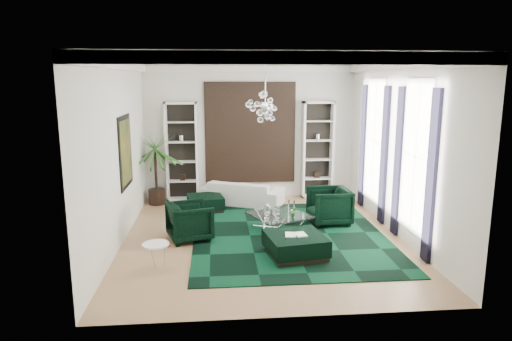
{
  "coord_description": "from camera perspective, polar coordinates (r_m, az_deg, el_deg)",
  "views": [
    {
      "loc": [
        -0.99,
        -9.56,
        3.43
      ],
      "look_at": [
        -0.09,
        0.5,
        1.39
      ],
      "focal_mm": 32.0,
      "sensor_mm": 36.0,
      "label": 1
    }
  ],
  "objects": [
    {
      "name": "wall_back",
      "position": [
        13.19,
        -0.75,
        4.75
      ],
      "size": [
        6.0,
        0.02,
        3.8
      ],
      "primitive_type": "cube",
      "color": "silver",
      "rests_on": "ground"
    },
    {
      "name": "rug",
      "position": [
        10.3,
        4.12,
        -8.02
      ],
      "size": [
        4.2,
        5.0,
        0.02
      ],
      "primitive_type": "cube",
      "color": "black",
      "rests_on": "floor"
    },
    {
      "name": "sofa",
      "position": [
        12.67,
        -1.77,
        -2.76
      ],
      "size": [
        2.42,
        1.69,
        0.66
      ],
      "primitive_type": "imported",
      "rotation": [
        0.0,
        0.0,
        2.74
      ],
      "color": "silver",
      "rests_on": "floor"
    },
    {
      "name": "curtain_near_b",
      "position": [
        10.38,
        17.33,
        1.01
      ],
      "size": [
        0.07,
        0.3,
        3.25
      ],
      "primitive_type": "cube",
      "color": "black",
      "rests_on": "floor"
    },
    {
      "name": "window_far",
      "position": [
        11.85,
        14.61,
        3.62
      ],
      "size": [
        0.03,
        1.1,
        2.9
      ],
      "primitive_type": "cube",
      "color": "white",
      "rests_on": "wall_right"
    },
    {
      "name": "floor",
      "position": [
        10.2,
        0.78,
        -8.29
      ],
      "size": [
        6.0,
        7.0,
        0.02
      ],
      "primitive_type": "cube",
      "color": "#A78058",
      "rests_on": "ground"
    },
    {
      "name": "painting",
      "position": [
        10.47,
        -15.95,
        2.29
      ],
      "size": [
        0.04,
        1.3,
        1.6
      ],
      "primitive_type": "cube",
      "color": "black",
      "rests_on": "wall_left"
    },
    {
      "name": "ottoman_front",
      "position": [
        9.1,
        4.94,
        -9.32
      ],
      "size": [
        1.25,
        1.25,
        0.43
      ],
      "primitive_type": "cube",
      "rotation": [
        0.0,
        0.0,
        0.17
      ],
      "color": "black",
      "rests_on": "floor"
    },
    {
      "name": "tapestry",
      "position": [
        13.14,
        -0.74,
        4.72
      ],
      "size": [
        2.5,
        0.06,
        2.8
      ],
      "primitive_type": "cube",
      "color": "black",
      "rests_on": "wall_back"
    },
    {
      "name": "window_near",
      "position": [
        9.65,
        19.35,
        1.64
      ],
      "size": [
        0.03,
        1.1,
        2.9
      ],
      "primitive_type": "cube",
      "color": "white",
      "rests_on": "wall_right"
    },
    {
      "name": "table_plant",
      "position": [
        10.21,
        4.72,
        -5.19
      ],
      "size": [
        0.16,
        0.15,
        0.24
      ],
      "primitive_type": "imported",
      "rotation": [
        0.0,
        0.0,
        -0.4
      ],
      "color": "#27601E",
      "rests_on": "coffee_table"
    },
    {
      "name": "book",
      "position": [
        9.02,
        4.97,
        -7.95
      ],
      "size": [
        0.42,
        0.28,
        0.03
      ],
      "primitive_type": "cube",
      "color": "white",
      "rests_on": "ottoman_front"
    },
    {
      "name": "ceiling_medallion",
      "position": [
        9.91,
        0.66,
        13.37
      ],
      "size": [
        0.9,
        0.9,
        0.05
      ],
      "primitive_type": "cylinder",
      "color": "white",
      "rests_on": "ceiling"
    },
    {
      "name": "ceiling",
      "position": [
        9.62,
        0.84,
        13.67
      ],
      "size": [
        6.0,
        7.0,
        0.02
      ],
      "primitive_type": "cube",
      "color": "white",
      "rests_on": "ground"
    },
    {
      "name": "wall_right",
      "position": [
        10.47,
        17.44,
        2.48
      ],
      "size": [
        0.02,
        7.0,
        3.8
      ],
      "primitive_type": "cube",
      "color": "silver",
      "rests_on": "ground"
    },
    {
      "name": "coffee_table",
      "position": [
        10.49,
        2.88,
        -6.53
      ],
      "size": [
        1.54,
        1.54,
        0.4
      ],
      "primitive_type": null,
      "rotation": [
        0.0,
        0.0,
        0.42
      ],
      "color": "white",
      "rests_on": "floor"
    },
    {
      "name": "ottoman_side",
      "position": [
        12.16,
        -6.33,
        -4.08
      ],
      "size": [
        1.03,
        1.03,
        0.4
      ],
      "primitive_type": "cube",
      "rotation": [
        0.0,
        0.0,
        0.17
      ],
      "color": "black",
      "rests_on": "floor"
    },
    {
      "name": "chandelier",
      "position": [
        9.64,
        1.15,
        7.96
      ],
      "size": [
        0.86,
        0.86,
        0.71
      ],
      "primitive_type": null,
      "rotation": [
        0.0,
        0.0,
        -0.1
      ],
      "color": "white",
      "rests_on": "ceiling"
    },
    {
      "name": "shelving_left",
      "position": [
        13.06,
        -9.25,
        2.32
      ],
      "size": [
        0.9,
        0.38,
        2.8
      ],
      "primitive_type": null,
      "color": "white",
      "rests_on": "floor"
    },
    {
      "name": "curtain_far_a",
      "position": [
        11.15,
        15.71,
        1.79
      ],
      "size": [
        0.07,
        0.3,
        3.25
      ],
      "primitive_type": "cube",
      "color": "black",
      "rests_on": "floor"
    },
    {
      "name": "armchair_right",
      "position": [
        11.1,
        9.12,
        -4.39
      ],
      "size": [
        0.99,
        0.97,
        0.87
      ],
      "primitive_type": "imported",
      "rotation": [
        0.0,
        0.0,
        -1.53
      ],
      "color": "black",
      "rests_on": "floor"
    },
    {
      "name": "side_table",
      "position": [
        8.68,
        -12.38,
        -10.46
      ],
      "size": [
        0.61,
        0.61,
        0.47
      ],
      "primitive_type": "cylinder",
      "rotation": [
        0.0,
        0.0,
        0.29
      ],
      "color": "white",
      "rests_on": "floor"
    },
    {
      "name": "wall_front",
      "position": [
        6.32,
        4.08,
        -2.64
      ],
      "size": [
        6.0,
        0.02,
        3.8
      ],
      "primitive_type": "cube",
      "color": "silver",
      "rests_on": "ground"
    },
    {
      "name": "palm",
      "position": [
        12.78,
        -12.48,
        1.38
      ],
      "size": [
        1.89,
        1.89,
        2.53
      ],
      "primitive_type": null,
      "rotation": [
        0.0,
        0.0,
        0.23
      ],
      "color": "#27601E",
      "rests_on": "floor"
    },
    {
      "name": "armchair_left",
      "position": [
        10.0,
        -8.28,
        -6.31
      ],
      "size": [
        1.11,
        1.09,
        0.81
      ],
      "primitive_type": "imported",
      "rotation": [
        0.0,
        0.0,
        1.87
      ],
      "color": "black",
      "rests_on": "floor"
    },
    {
      "name": "wall_left",
      "position": [
        9.89,
        -16.83,
        2.02
      ],
      "size": [
        0.02,
        7.0,
        3.8
      ],
      "primitive_type": "cube",
      "color": "silver",
      "rests_on": "ground"
    },
    {
      "name": "crown_molding",
      "position": [
        9.61,
        0.84,
        13.02
      ],
      "size": [
        6.0,
        7.0,
        0.18
      ],
      "primitive_type": null,
      "color": "white",
      "rests_on": "ceiling"
    },
    {
      "name": "curtain_near_a",
      "position": [
        8.99,
        21.07,
        -0.79
      ],
      "size": [
        0.07,
        0.3,
        3.25
      ],
      "primitive_type": "cube",
      "color": "black",
      "rests_on": "floor"
    },
    {
      "name": "shelving_right",
      "position": [
        13.35,
        7.7,
        2.56
      ],
      "size": [
        0.9,
        0.38,
        2.8
      ],
      "primitive_type": null,
      "color": "white",
      "rests_on": "floor"
    },
    {
      "name": "curtain_far_b",
      "position": [
        12.6,
        13.22,
        2.99
      ],
      "size": [
        0.07,
        0.3,
        3.25
      ],
      "primitive_type": "cube",
      "color": "black",
      "rests_on": "floor"
    }
  ]
}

